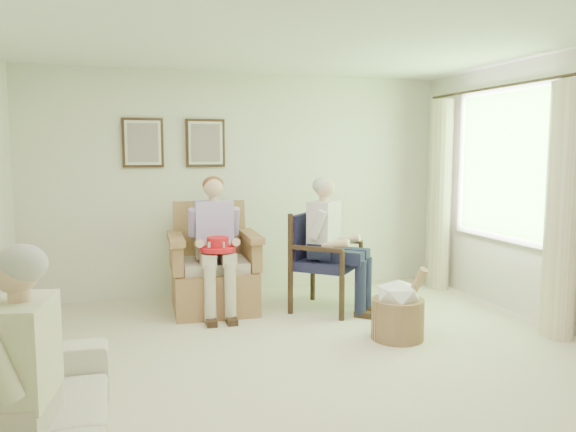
% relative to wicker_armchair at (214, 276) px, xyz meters
% --- Properties ---
extents(floor, '(5.50, 5.50, 0.00)m').
position_rel_wicker_armchair_xyz_m(floor, '(0.49, -2.05, -0.36)').
color(floor, beige).
rests_on(floor, ground).
extents(back_wall, '(5.00, 0.04, 2.60)m').
position_rel_wicker_armchair_xyz_m(back_wall, '(0.49, 0.70, 0.94)').
color(back_wall, silver).
rests_on(back_wall, ground).
extents(ceiling, '(5.00, 5.50, 0.02)m').
position_rel_wicker_armchair_xyz_m(ceiling, '(0.49, -2.05, 2.24)').
color(ceiling, white).
rests_on(ceiling, back_wall).
extents(window, '(0.13, 2.50, 1.63)m').
position_rel_wicker_armchair_xyz_m(window, '(2.96, -0.85, 1.22)').
color(window, '#2D6B23').
rests_on(window, right_wall).
extents(curtain_left, '(0.34, 0.34, 2.30)m').
position_rel_wicker_armchair_xyz_m(curtain_left, '(2.82, -1.83, 0.79)').
color(curtain_left, beige).
rests_on(curtain_left, ground).
extents(curtain_right, '(0.34, 0.34, 2.30)m').
position_rel_wicker_armchair_xyz_m(curtain_right, '(2.82, 0.13, 0.79)').
color(curtain_right, beige).
rests_on(curtain_right, ground).
extents(framed_print_left, '(0.45, 0.05, 0.55)m').
position_rel_wicker_armchair_xyz_m(framed_print_left, '(-0.66, 0.66, 1.42)').
color(framed_print_left, '#382114').
rests_on(framed_print_left, back_wall).
extents(framed_print_right, '(0.45, 0.05, 0.55)m').
position_rel_wicker_armchair_xyz_m(framed_print_right, '(0.04, 0.66, 1.42)').
color(framed_print_right, '#382114').
rests_on(framed_print_right, back_wall).
extents(wicker_armchair, '(0.89, 0.89, 1.14)m').
position_rel_wicker_armchair_xyz_m(wicker_armchair, '(0.00, 0.00, 0.00)').
color(wicker_armchair, '#A16F4C').
rests_on(wicker_armchair, ground).
extents(wood_armchair, '(0.66, 0.62, 1.02)m').
position_rel_wicker_armchair_xyz_m(wood_armchair, '(1.15, -0.28, 0.20)').
color(wood_armchair, black).
rests_on(wood_armchair, ground).
extents(sofa, '(1.99, 0.78, 0.58)m').
position_rel_wicker_armchair_xyz_m(sofa, '(-1.46, -2.84, -0.07)').
color(sofa, beige).
rests_on(sofa, ground).
extents(person_wicker, '(0.40, 0.63, 1.40)m').
position_rel_wicker_armchair_xyz_m(person_wicker, '(-0.00, -0.15, 0.47)').
color(person_wicker, beige).
rests_on(person_wicker, ground).
extents(person_dark, '(0.40, 0.63, 1.39)m').
position_rel_wicker_armchair_xyz_m(person_dark, '(1.15, -0.45, 0.46)').
color(person_dark, '#1A1D3A').
rests_on(person_dark, ground).
extents(person_sofa, '(0.42, 0.63, 1.25)m').
position_rel_wicker_armchair_xyz_m(person_sofa, '(-1.46, -3.18, 0.34)').
color(person_sofa, '#C1AF9B').
rests_on(person_sofa, ground).
extents(red_hat, '(0.36, 0.36, 0.14)m').
position_rel_wicker_armchair_xyz_m(red_hat, '(-0.01, -0.35, 0.38)').
color(red_hat, red).
rests_on(red_hat, person_wicker).
extents(hatbox, '(0.52, 0.52, 0.69)m').
position_rel_wicker_armchair_xyz_m(hatbox, '(1.41, -1.45, -0.09)').
color(hatbox, tan).
rests_on(hatbox, ground).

